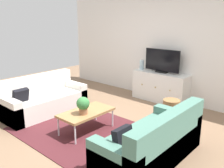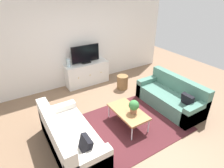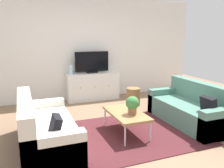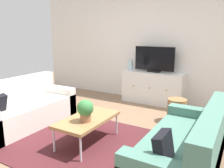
% 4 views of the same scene
% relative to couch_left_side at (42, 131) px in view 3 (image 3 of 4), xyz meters
% --- Properties ---
extents(ground_plane, '(10.00, 10.00, 0.00)m').
position_rel_couch_left_side_xyz_m(ground_plane, '(1.43, 0.10, -0.27)').
color(ground_plane, '#84664C').
extents(wall_back, '(6.40, 0.12, 2.70)m').
position_rel_couch_left_side_xyz_m(wall_back, '(1.43, 2.65, 1.08)').
color(wall_back, white).
rests_on(wall_back, ground_plane).
extents(area_rug, '(2.50, 1.90, 0.01)m').
position_rel_couch_left_side_xyz_m(area_rug, '(1.43, -0.05, -0.26)').
color(area_rug, '#4C1E23').
rests_on(area_rug, ground_plane).
extents(couch_left_side, '(0.80, 1.78, 0.80)m').
position_rel_couch_left_side_xyz_m(couch_left_side, '(0.00, 0.00, 0.00)').
color(couch_left_side, silver).
rests_on(couch_left_side, ground_plane).
extents(couch_right_side, '(0.80, 1.78, 0.80)m').
position_rel_couch_left_side_xyz_m(couch_right_side, '(2.87, 0.00, 0.00)').
color(couch_right_side, '#4C7A6B').
rests_on(couch_right_side, ground_plane).
extents(coffee_table, '(0.53, 1.00, 0.40)m').
position_rel_couch_left_side_xyz_m(coffee_table, '(1.43, -0.00, 0.09)').
color(coffee_table, '#A37547').
rests_on(coffee_table, ground_plane).
extents(potted_plant, '(0.23, 0.23, 0.31)m').
position_rel_couch_left_side_xyz_m(potted_plant, '(1.49, -0.12, 0.30)').
color(potted_plant, '#936042').
rests_on(potted_plant, coffee_table).
extents(tv_console, '(1.39, 0.47, 0.72)m').
position_rel_couch_left_side_xyz_m(tv_console, '(1.53, 2.37, 0.09)').
color(tv_console, white).
rests_on(tv_console, ground_plane).
extents(flat_screen_tv, '(0.91, 0.16, 0.57)m').
position_rel_couch_left_side_xyz_m(flat_screen_tv, '(1.53, 2.39, 0.73)').
color(flat_screen_tv, black).
rests_on(flat_screen_tv, tv_console).
extents(glass_vase, '(0.11, 0.11, 0.24)m').
position_rel_couch_left_side_xyz_m(glass_vase, '(0.95, 2.37, 0.57)').
color(glass_vase, silver).
rests_on(glass_vase, tv_console).
extents(wicker_basket, '(0.34, 0.34, 0.43)m').
position_rel_couch_left_side_xyz_m(wicker_basket, '(2.32, 1.49, -0.06)').
color(wicker_basket, olive).
rests_on(wicker_basket, ground_plane).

